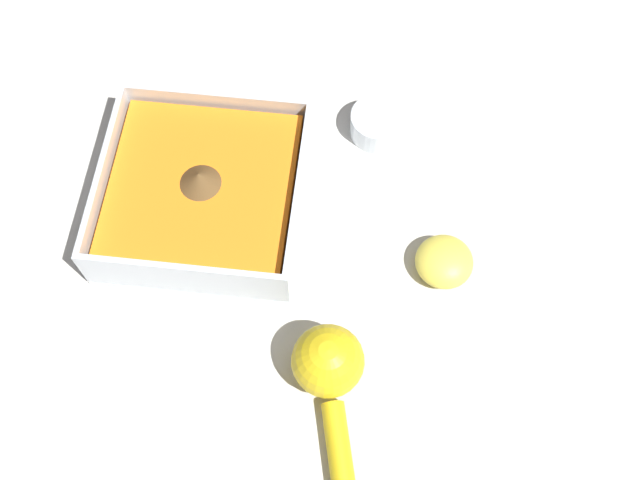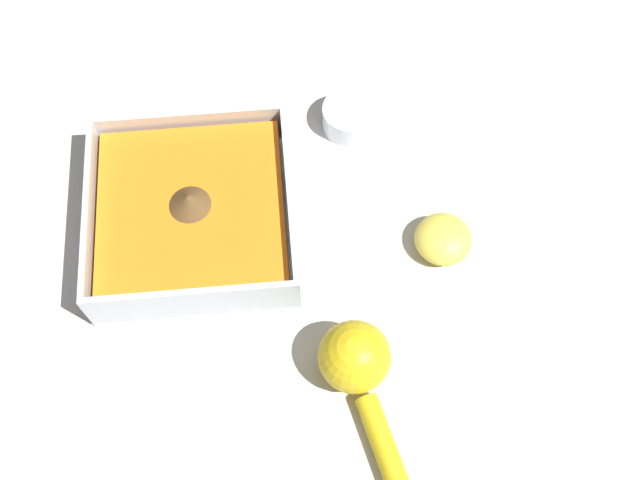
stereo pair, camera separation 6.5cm
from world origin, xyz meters
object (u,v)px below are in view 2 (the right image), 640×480
spice_bowl (349,117)px  lemon_squeezer (360,375)px  lemon_half (443,239)px  square_dish (194,215)px

spice_bowl → lemon_squeezer: lemon_squeezer is taller
lemon_half → spice_bowl: bearing=26.6°
lemon_half → square_dish: bearing=79.9°
square_dish → lemon_half: bearing=-100.1°
square_dish → lemon_squeezer: (-0.18, -0.15, 0.00)m
square_dish → spice_bowl: bearing=-56.5°
spice_bowl → lemon_squeezer: bearing=175.9°
square_dish → spice_bowl: square_dish is taller
lemon_squeezer → lemon_half: bearing=-50.2°
lemon_squeezer → lemon_half: (0.14, -0.10, -0.01)m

